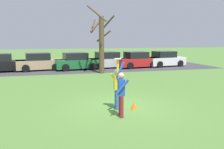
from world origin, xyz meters
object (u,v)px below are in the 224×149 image
Objects in this scene: parked_car_tan at (39,62)px; parked_car_white at (165,59)px; person_catcher at (117,85)px; parked_car_green at (77,62)px; frisbee_disc at (118,59)px; field_cone_orange at (134,105)px; parked_car_silver at (108,61)px; parked_car_black at (0,64)px; bare_tree_tall at (101,41)px; parked_car_red at (137,60)px; person_defender at (121,91)px.

parked_car_white is at bearing -8.17° from parked_car_tan.
person_catcher is 0.48× the size of parked_car_green.
frisbee_disc is 14.05m from parked_car_tan.
frisbee_disc reaches higher than parked_car_green.
parked_car_white is at bearing 58.32° from field_cone_orange.
frisbee_disc reaches higher than parked_car_silver.
parked_car_black is 1.00× the size of parked_car_tan.
bare_tree_tall is (1.47, 10.01, 1.69)m from person_catcher.
frisbee_disc is (-0.03, -0.22, 1.11)m from person_catcher.
parked_car_black is at bearing 172.57° from parked_car_white.
frisbee_disc is at bearing -70.65° from parked_car_black.
parked_car_white reaches higher than field_cone_orange.
parked_car_white is (6.10, -0.19, 0.00)m from parked_car_silver.
parked_car_red is 14.18m from field_cone_orange.
parked_car_silver is 13.90m from field_cone_orange.
person_defender is 1.35m from frisbee_disc.
frisbee_disc is 0.05× the size of bare_tree_tall.
parked_car_tan is at bearing 171.83° from parked_car_white.
frisbee_disc is at bearing -131.94° from parked_car_white.
parked_car_white is at bearing 56.18° from frisbee_disc.
parked_car_tan is at bearing -157.98° from person_catcher.
parked_car_green is (-0.30, 12.94, -0.25)m from person_catcher.
parked_car_black is (-6.93, 13.06, -0.25)m from person_catcher.
parked_car_green and parked_car_white have the same top height.
parked_car_red is (6.07, 0.02, 0.00)m from parked_car_green.
parked_car_tan is at bearing 105.19° from frisbee_disc.
bare_tree_tall is at bearing -40.41° from parked_car_tan.
person_catcher reaches higher than parked_car_tan.
parked_car_white is at bearing 152.29° from person_catcher.
parked_car_tan is 1.00× the size of parked_car_green.
parked_car_silver is (3.01, 14.44, -0.25)m from person_defender.
bare_tree_tall is (1.77, -2.93, 1.94)m from parked_car_green.
parked_car_silver is at bearing -6.58° from parked_car_tan.
person_defender is 0.37× the size of bare_tree_tall.
person_catcher is 14.18m from parked_car_red.
parked_car_silver is at bearing 162.18° from parked_car_red.
parked_car_black is at bearing 174.10° from parked_car_silver.
parked_car_white is at bearing -7.43° from parked_car_black.
parked_car_white is 13.48× the size of field_cone_orange.
parked_car_black is 1.00× the size of parked_car_silver.
bare_tree_tall is at bearing 85.53° from field_cone_orange.
frisbee_disc is 0.06× the size of parked_car_black.
person_defender is 14.70m from parked_car_tan.
frisbee_disc is at bearing -110.20° from parked_car_silver.
parked_car_red is (9.46, -0.31, 0.00)m from parked_car_tan.
parked_car_tan is 3.40m from parked_car_green.
parked_car_green is (-0.19, 13.93, -0.25)m from person_defender.
parked_car_silver is at bearing 170.11° from parked_car_white.
person_defender is at bearing -72.23° from parked_car_black.
parked_car_white is (9.31, 0.32, 0.00)m from parked_car_green.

